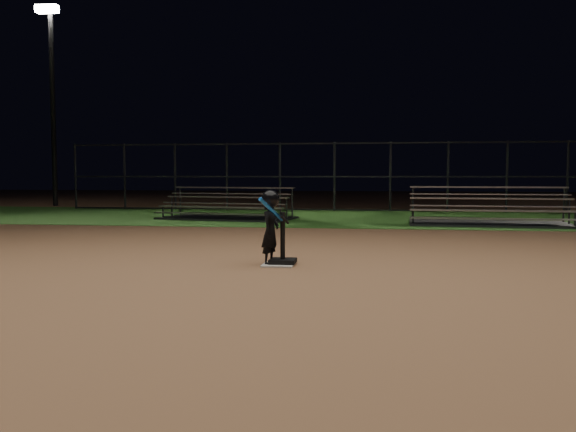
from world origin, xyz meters
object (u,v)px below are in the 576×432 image
at_px(bleacher_right, 489,217).
at_px(light_pole_left, 52,88).
at_px(home_plate, 278,265).
at_px(batting_tee, 283,254).
at_px(bleacher_left, 227,213).
at_px(child_batter, 270,225).

relative_size(bleacher_right, light_pole_left, 0.51).
height_order(home_plate, batting_tee, batting_tee).
bearing_deg(light_pole_left, bleacher_left, -34.95).
relative_size(home_plate, bleacher_left, 0.11).
height_order(batting_tee, child_batter, child_batter).
relative_size(bleacher_left, bleacher_right, 0.98).
xyz_separation_m(batting_tee, child_batter, (-0.17, -0.04, 0.42)).
bearing_deg(batting_tee, child_batter, -165.80).
relative_size(home_plate, batting_tee, 0.60).
bearing_deg(batting_tee, home_plate, -119.28).
xyz_separation_m(batting_tee, light_pole_left, (-12.05, 14.85, 4.79)).
bearing_deg(bleacher_right, bleacher_left, 176.06).
height_order(batting_tee, light_pole_left, light_pole_left).
xyz_separation_m(child_batter, light_pole_left, (-11.88, 14.90, 4.36)).
height_order(child_batter, bleacher_left, child_batter).
xyz_separation_m(home_plate, batting_tee, (0.05, 0.09, 0.15)).
bearing_deg(light_pole_left, child_batter, -51.43).
relative_size(batting_tee, bleacher_left, 0.18).
bearing_deg(home_plate, light_pole_left, 128.77).
bearing_deg(home_plate, bleacher_right, 60.00).
distance_m(batting_tee, child_batter, 0.46).
bearing_deg(light_pole_left, home_plate, -51.23).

